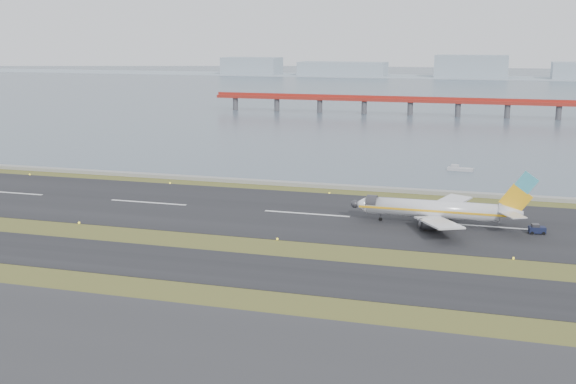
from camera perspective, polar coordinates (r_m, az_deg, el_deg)
name	(u,v)px	position (r m, az deg, el deg)	size (l,w,h in m)	color
ground	(266,251)	(137.04, -1.78, -4.65)	(1000.00, 1000.00, 0.00)	#3C491A
apron_strip	(120,380)	(90.03, -13.17, -14.26)	(1000.00, 50.00, 0.10)	#2E2E30
taxiway_strip	(244,270)	(126.22, -3.50, -6.13)	(1000.00, 18.00, 0.10)	black
runway_strip	(307,214)	(164.76, 1.49, -1.74)	(1000.00, 45.00, 0.10)	black
seawall	(336,186)	(193.08, 3.80, 0.45)	(1000.00, 2.50, 1.00)	gray
bay_water	(448,88)	(587.29, 12.57, 8.01)	(1400.00, 800.00, 1.30)	#485567
red_pier	(458,102)	(376.50, 13.30, 6.92)	(260.00, 5.00, 10.20)	#A2251B
far_shoreline	(475,71)	(745.77, 14.56, 9.21)	(1400.00, 80.00, 60.50)	#97A6B2
airliner	(439,210)	(157.50, 11.84, -1.38)	(38.52, 32.89, 12.80)	silver
pushback_tug	(537,229)	(156.56, 19.06, -2.79)	(3.57, 2.45, 2.11)	#121732
workboat_near	(459,169)	(223.88, 13.39, 1.79)	(7.84, 3.30, 1.85)	#B3B3B8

